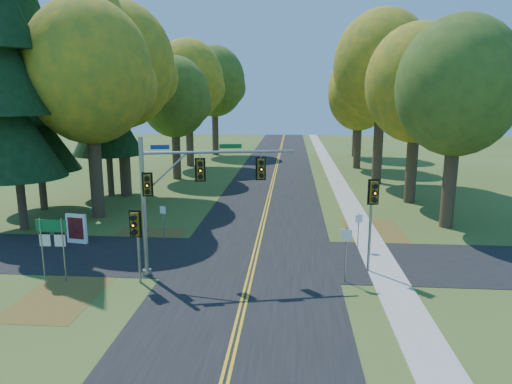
# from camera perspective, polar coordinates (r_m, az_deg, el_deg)

# --- Properties ---
(ground) EXTENTS (160.00, 160.00, 0.00)m
(ground) POSITION_cam_1_polar(r_m,az_deg,el_deg) (21.33, -0.66, -10.13)
(ground) COLOR #38501C
(ground) RESTS_ON ground
(road_main) EXTENTS (8.00, 160.00, 0.02)m
(road_main) POSITION_cam_1_polar(r_m,az_deg,el_deg) (21.33, -0.66, -10.10)
(road_main) COLOR black
(road_main) RESTS_ON ground
(road_cross) EXTENTS (60.00, 6.00, 0.02)m
(road_cross) POSITION_cam_1_polar(r_m,az_deg,el_deg) (23.19, -0.20, -8.27)
(road_cross) COLOR black
(road_cross) RESTS_ON ground
(centerline_left) EXTENTS (0.10, 160.00, 0.01)m
(centerline_left) POSITION_cam_1_polar(r_m,az_deg,el_deg) (21.33, -0.93, -10.05)
(centerline_left) COLOR gold
(centerline_left) RESTS_ON road_main
(centerline_right) EXTENTS (0.10, 160.00, 0.01)m
(centerline_right) POSITION_cam_1_polar(r_m,az_deg,el_deg) (21.31, -0.39, -10.07)
(centerline_right) COLOR gold
(centerline_right) RESTS_ON road_main
(sidewalk_east) EXTENTS (1.60, 160.00, 0.06)m
(sidewalk_east) POSITION_cam_1_polar(r_m,az_deg,el_deg) (21.69, 16.15, -10.15)
(sidewalk_east) COLOR #9E998E
(sidewalk_east) RESTS_ON ground
(leaf_patch_w_near) EXTENTS (4.00, 6.00, 0.00)m
(leaf_patch_w_near) POSITION_cam_1_polar(r_m,az_deg,el_deg) (26.35, -14.15, -6.16)
(leaf_patch_w_near) COLOR brown
(leaf_patch_w_near) RESTS_ON ground
(leaf_patch_e) EXTENTS (3.50, 8.00, 0.00)m
(leaf_patch_e) POSITION_cam_1_polar(r_m,az_deg,el_deg) (27.37, 14.92, -5.53)
(leaf_patch_e) COLOR brown
(leaf_patch_e) RESTS_ON ground
(leaf_patch_w_far) EXTENTS (3.00, 5.00, 0.00)m
(leaf_patch_w_far) POSITION_cam_1_polar(r_m,az_deg,el_deg) (20.71, -23.10, -11.79)
(leaf_patch_w_far) COLOR brown
(leaf_patch_w_far) RESTS_ON ground
(tree_w_a) EXTENTS (8.00, 8.00, 14.15)m
(tree_w_a) POSITION_cam_1_polar(r_m,az_deg,el_deg) (31.88, -20.00, 13.82)
(tree_w_a) COLOR #38281C
(tree_w_a) RESTS_ON ground
(tree_e_a) EXTENTS (7.20, 7.20, 12.73)m
(tree_e_a) POSITION_cam_1_polar(r_m,az_deg,el_deg) (30.12, 23.99, 11.87)
(tree_e_a) COLOR #38281C
(tree_e_a) RESTS_ON ground
(tree_w_b) EXTENTS (8.60, 8.60, 15.38)m
(tree_w_b) POSITION_cam_1_polar(r_m,az_deg,el_deg) (38.54, -16.58, 14.87)
(tree_w_b) COLOR #38281C
(tree_w_b) RESTS_ON ground
(tree_e_b) EXTENTS (7.60, 7.60, 13.33)m
(tree_e_b) POSITION_cam_1_polar(r_m,az_deg,el_deg) (36.47, 19.58, 12.57)
(tree_e_b) COLOR #38281C
(tree_e_b) RESTS_ON ground
(tree_w_c) EXTENTS (6.80, 6.80, 11.91)m
(tree_w_c) POSITION_cam_1_polar(r_m,az_deg,el_deg) (45.62, -10.06, 11.56)
(tree_w_c) COLOR #38281C
(tree_w_c) RESTS_ON ground
(tree_e_c) EXTENTS (8.80, 8.80, 15.79)m
(tree_e_c) POSITION_cam_1_polar(r_m,az_deg,el_deg) (44.23, 15.59, 14.84)
(tree_e_c) COLOR #38281C
(tree_e_c) RESTS_ON ground
(tree_w_d) EXTENTS (8.20, 8.20, 14.56)m
(tree_w_d) POSITION_cam_1_polar(r_m,az_deg,el_deg) (54.26, -8.39, 13.55)
(tree_w_d) COLOR #38281C
(tree_w_d) RESTS_ON ground
(tree_e_d) EXTENTS (7.00, 7.00, 12.32)m
(tree_e_d) POSITION_cam_1_polar(r_m,az_deg,el_deg) (53.11, 12.90, 11.76)
(tree_e_d) COLOR #38281C
(tree_e_d) RESTS_ON ground
(tree_w_e) EXTENTS (8.40, 8.40, 14.97)m
(tree_w_e) POSITION_cam_1_polar(r_m,az_deg,el_deg) (64.73, -5.14, 13.57)
(tree_w_e) COLOR #38281C
(tree_w_e) RESTS_ON ground
(tree_e_e) EXTENTS (7.80, 7.80, 13.74)m
(tree_e_e) POSITION_cam_1_polar(r_m,az_deg,el_deg) (63.90, 12.65, 12.57)
(tree_e_e) COLOR #38281C
(tree_e_e) RESTS_ON ground
(pine_a) EXTENTS (5.60, 5.60, 19.48)m
(pine_a) POSITION_cam_1_polar(r_m,az_deg,el_deg) (30.48, -28.57, 12.68)
(pine_a) COLOR #38281C
(pine_a) RESTS_ON ground
(pine_b) EXTENTS (5.60, 5.60, 17.31)m
(pine_b) POSITION_cam_1_polar(r_m,az_deg,el_deg) (35.51, -26.06, 10.92)
(pine_b) COLOR #38281C
(pine_b) RESTS_ON ground
(pine_c) EXTENTS (5.60, 5.60, 20.56)m
(pine_c) POSITION_cam_1_polar(r_m,az_deg,el_deg) (38.70, -18.50, 13.74)
(pine_c) COLOR #38281C
(pine_c) RESTS_ON ground
(traffic_mast) EXTENTS (6.81, 1.87, 6.30)m
(traffic_mast) POSITION_cam_1_polar(r_m,az_deg,el_deg) (20.41, -9.20, 0.60)
(traffic_mast) COLOR gray
(traffic_mast) RESTS_ON ground
(east_signal_pole) EXTENTS (0.51, 0.59, 4.41)m
(east_signal_pole) POSITION_cam_1_polar(r_m,az_deg,el_deg) (20.98, 14.37, -1.29)
(east_signal_pole) COLOR gray
(east_signal_pole) RESTS_ON ground
(ped_signal_pole) EXTENTS (0.52, 0.60, 3.32)m
(ped_signal_pole) POSITION_cam_1_polar(r_m,az_deg,el_deg) (20.00, -14.78, -4.56)
(ped_signal_pole) COLOR gray
(ped_signal_pole) RESTS_ON ground
(route_sign_cluster) EXTENTS (1.34, 0.11, 2.87)m
(route_sign_cluster) POSITION_cam_1_polar(r_m,az_deg,el_deg) (21.70, -24.15, -5.16)
(route_sign_cluster) COLOR gray
(route_sign_cluster) RESTS_ON ground
(info_kiosk) EXTENTS (1.22, 0.36, 1.67)m
(info_kiosk) POSITION_cam_1_polar(r_m,az_deg,el_deg) (27.13, -21.51, -4.30)
(info_kiosk) COLOR white
(info_kiosk) RESTS_ON ground
(reg_sign_e_north) EXTENTS (0.38, 0.12, 2.00)m
(reg_sign_e_north) POSITION_cam_1_polar(r_m,az_deg,el_deg) (24.60, 12.70, -4.06)
(reg_sign_e_north) COLOR gray
(reg_sign_e_north) RESTS_ON ground
(reg_sign_e_south) EXTENTS (0.47, 0.17, 2.50)m
(reg_sign_e_south) POSITION_cam_1_polar(r_m,az_deg,el_deg) (20.17, 11.19, -6.50)
(reg_sign_e_south) COLOR gray
(reg_sign_e_south) RESTS_ON ground
(reg_sign_w) EXTENTS (0.37, 0.19, 2.04)m
(reg_sign_w) POSITION_cam_1_polar(r_m,az_deg,el_deg) (26.16, -11.53, -2.99)
(reg_sign_w) COLOR gray
(reg_sign_w) RESTS_ON ground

